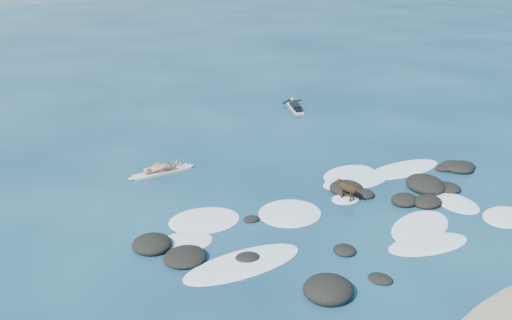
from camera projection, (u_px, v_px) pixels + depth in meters
ground at (351, 209)px, 20.20m from camera, size 160.00×160.00×0.00m
reef_rocks at (362, 210)px, 19.92m from camera, size 15.06×6.46×0.62m
breaking_foam at (374, 210)px, 20.17m from camera, size 14.95×9.15×0.12m
standing_surfer_rig at (161, 158)px, 23.16m from camera, size 2.92×0.58×1.66m
paddling_surfer_rig at (295, 106)px, 32.31m from camera, size 1.63×2.47×0.44m
dog at (347, 188)px, 20.77m from camera, size 0.39×1.18×0.75m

